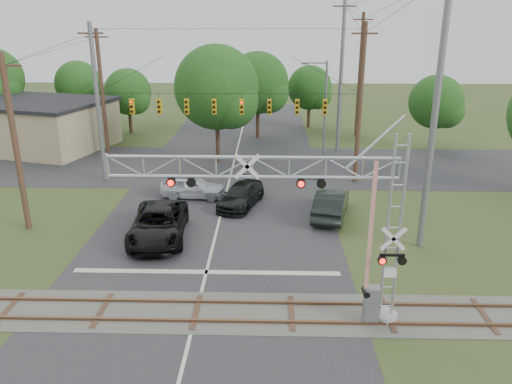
{
  "coord_description": "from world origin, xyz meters",
  "views": [
    {
      "loc": [
        3.0,
        -16.03,
        11.72
      ],
      "look_at": [
        2.37,
        7.5,
        3.48
      ],
      "focal_mm": 35.0,
      "sensor_mm": 36.0,
      "label": 1
    }
  ],
  "objects_px": {
    "pickup_black": "(158,224)",
    "car_dark": "(241,195)",
    "traffic_signal_span": "(240,105)",
    "sedan_silver": "(193,187)",
    "commercial_building": "(9,122)",
    "crossing_gantry": "(307,211)",
    "streetlight": "(323,105)"
  },
  "relations": [
    {
      "from": "commercial_building",
      "to": "streetlight",
      "type": "bearing_deg",
      "value": 7.53
    },
    {
      "from": "traffic_signal_span",
      "to": "sedan_silver",
      "type": "xyz_separation_m",
      "value": [
        -3.05,
        -3.79,
        -4.97
      ]
    },
    {
      "from": "crossing_gantry",
      "to": "traffic_signal_span",
      "type": "xyz_separation_m",
      "value": [
        -3.61,
        18.37,
        0.92
      ]
    },
    {
      "from": "pickup_black",
      "to": "sedan_silver",
      "type": "relative_size",
      "value": 1.43
    },
    {
      "from": "crossing_gantry",
      "to": "streetlight",
      "type": "distance_m",
      "value": 25.0
    },
    {
      "from": "crossing_gantry",
      "to": "streetlight",
      "type": "xyz_separation_m",
      "value": [
        3.11,
        24.81,
        -0.12
      ]
    },
    {
      "from": "car_dark",
      "to": "streetlight",
      "type": "xyz_separation_m",
      "value": [
        6.38,
        11.73,
        3.97
      ]
    },
    {
      "from": "car_dark",
      "to": "sedan_silver",
      "type": "relative_size",
      "value": 1.11
    },
    {
      "from": "traffic_signal_span",
      "to": "pickup_black",
      "type": "height_order",
      "value": "traffic_signal_span"
    },
    {
      "from": "commercial_building",
      "to": "traffic_signal_span",
      "type": "bearing_deg",
      "value": -9.34
    },
    {
      "from": "commercial_building",
      "to": "car_dark",
      "type": "bearing_deg",
      "value": -18.85
    },
    {
      "from": "streetlight",
      "to": "commercial_building",
      "type": "bearing_deg",
      "value": 171.93
    },
    {
      "from": "crossing_gantry",
      "to": "sedan_silver",
      "type": "distance_m",
      "value": 16.53
    },
    {
      "from": "sedan_silver",
      "to": "car_dark",
      "type": "bearing_deg",
      "value": -108.51
    },
    {
      "from": "car_dark",
      "to": "commercial_building",
      "type": "distance_m",
      "value": 28.2
    },
    {
      "from": "traffic_signal_span",
      "to": "streetlight",
      "type": "distance_m",
      "value": 9.37
    },
    {
      "from": "crossing_gantry",
      "to": "car_dark",
      "type": "height_order",
      "value": "crossing_gantry"
    },
    {
      "from": "pickup_black",
      "to": "car_dark",
      "type": "height_order",
      "value": "pickup_black"
    },
    {
      "from": "pickup_black",
      "to": "commercial_building",
      "type": "bearing_deg",
      "value": 126.99
    },
    {
      "from": "commercial_building",
      "to": "crossing_gantry",
      "type": "bearing_deg",
      "value": -31.99
    },
    {
      "from": "streetlight",
      "to": "crossing_gantry",
      "type": "bearing_deg",
      "value": -97.14
    },
    {
      "from": "crossing_gantry",
      "to": "commercial_building",
      "type": "xyz_separation_m",
      "value": [
        -26.49,
        29.01,
        -2.56
      ]
    },
    {
      "from": "car_dark",
      "to": "sedan_silver",
      "type": "height_order",
      "value": "sedan_silver"
    },
    {
      "from": "traffic_signal_span",
      "to": "sedan_silver",
      "type": "height_order",
      "value": "traffic_signal_span"
    },
    {
      "from": "car_dark",
      "to": "streetlight",
      "type": "relative_size",
      "value": 0.59
    },
    {
      "from": "pickup_black",
      "to": "streetlight",
      "type": "relative_size",
      "value": 0.76
    },
    {
      "from": "crossing_gantry",
      "to": "traffic_signal_span",
      "type": "relative_size",
      "value": 0.59
    },
    {
      "from": "crossing_gantry",
      "to": "car_dark",
      "type": "xyz_separation_m",
      "value": [
        -3.27,
        13.08,
        -4.08
      ]
    },
    {
      "from": "traffic_signal_span",
      "to": "commercial_building",
      "type": "xyz_separation_m",
      "value": [
        -22.88,
        10.64,
        -3.48
      ]
    },
    {
      "from": "sedan_silver",
      "to": "commercial_building",
      "type": "xyz_separation_m",
      "value": [
        -19.83,
        14.44,
        1.48
      ]
    },
    {
      "from": "streetlight",
      "to": "sedan_silver",
      "type": "bearing_deg",
      "value": -133.68
    },
    {
      "from": "pickup_black",
      "to": "car_dark",
      "type": "bearing_deg",
      "value": 46.12
    }
  ]
}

